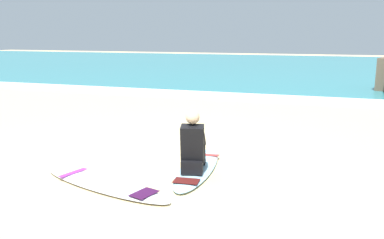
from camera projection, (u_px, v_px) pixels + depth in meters
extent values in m
plane|color=#CCB584|center=(154.00, 154.00, 7.37)|extent=(80.00, 80.00, 0.00)
cube|color=teal|center=(285.00, 67.00, 26.54)|extent=(80.00, 28.00, 0.10)
cube|color=white|center=(239.00, 96.00, 13.86)|extent=(80.00, 0.90, 0.11)
ellipsoid|color=#9ED1E5|center=(197.00, 168.00, 6.51)|extent=(0.73, 2.27, 0.07)
cube|color=red|center=(205.00, 155.00, 7.09)|extent=(0.49, 0.14, 0.01)
cube|color=#4A1311|center=(186.00, 181.00, 5.82)|extent=(0.38, 0.27, 0.01)
cube|color=black|center=(192.00, 166.00, 6.14)|extent=(0.37, 0.33, 0.20)
cylinder|color=black|center=(187.00, 153.00, 6.29)|extent=(0.24, 0.43, 0.43)
cylinder|color=black|center=(187.00, 151.00, 6.50)|extent=(0.18, 0.28, 0.42)
cube|color=black|center=(188.00, 161.00, 6.61)|extent=(0.15, 0.24, 0.05)
cylinder|color=black|center=(200.00, 153.00, 6.28)|extent=(0.24, 0.43, 0.43)
cylinder|color=black|center=(202.00, 152.00, 6.48)|extent=(0.18, 0.28, 0.42)
cube|color=black|center=(202.00, 162.00, 6.59)|extent=(0.15, 0.24, 0.05)
cube|color=black|center=(192.00, 143.00, 6.10)|extent=(0.40, 0.36, 0.57)
sphere|color=beige|center=(193.00, 117.00, 6.05)|extent=(0.21, 0.21, 0.21)
cylinder|color=black|center=(184.00, 139.00, 6.26)|extent=(0.18, 0.41, 0.31)
cylinder|color=black|center=(202.00, 139.00, 6.23)|extent=(0.18, 0.41, 0.31)
ellipsoid|color=silver|center=(104.00, 184.00, 5.80)|extent=(2.43, 1.16, 0.07)
cube|color=purple|center=(73.00, 173.00, 6.17)|extent=(0.23, 0.49, 0.01)
cube|color=#351037|center=(144.00, 193.00, 5.37)|extent=(0.33, 0.42, 0.01)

